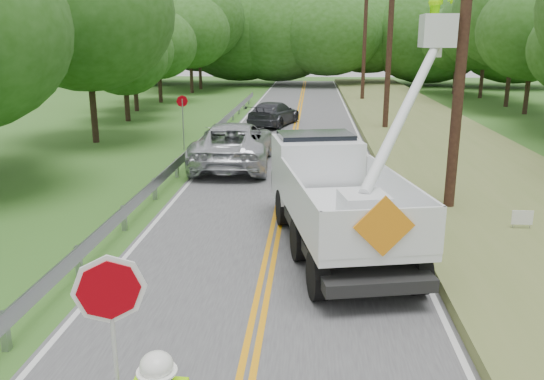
{
  "coord_description": "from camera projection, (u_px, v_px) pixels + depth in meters",
  "views": [
    {
      "loc": [
        0.94,
        -6.88,
        5.05
      ],
      "look_at": [
        0.0,
        6.0,
        1.5
      ],
      "focal_mm": 36.44,
      "sensor_mm": 36.0,
      "label": 1
    }
  ],
  "objects": [
    {
      "name": "treeline_left",
      "position": [
        134.0,
        28.0,
        35.37
      ],
      "size": [
        9.59,
        56.64,
        11.03
      ],
      "color": "#332319",
      "rests_on": "ground"
    },
    {
      "name": "utility_poles",
      "position": [
        413.0,
        33.0,
        22.63
      ],
      "size": [
        1.6,
        43.3,
        10.0
      ],
      "color": "black",
      "rests_on": "ground"
    },
    {
      "name": "suv_darkgrey",
      "position": [
        274.0,
        114.0,
        32.88
      ],
      "size": [
        3.26,
        5.24,
        1.42
      ],
      "primitive_type": "imported",
      "rotation": [
        0.0,
        0.0,
        2.86
      ],
      "color": "#36373E",
      "rests_on": "road"
    },
    {
      "name": "road",
      "position": [
        287.0,
        173.0,
        21.48
      ],
      "size": [
        7.2,
        96.0,
        0.03
      ],
      "color": "#464548",
      "rests_on": "ground"
    },
    {
      "name": "tall_grass_verge",
      "position": [
        473.0,
        172.0,
        20.94
      ],
      "size": [
        7.0,
        96.0,
        0.3
      ],
      "primitive_type": "cube",
      "color": "olive",
      "rests_on": "ground"
    },
    {
      "name": "bucket_truck",
      "position": [
        337.0,
        177.0,
        14.35
      ],
      "size": [
        4.98,
        7.36,
        6.87
      ],
      "color": "black",
      "rests_on": "road"
    },
    {
      "name": "guardrail",
      "position": [
        190.0,
        153.0,
        22.49
      ],
      "size": [
        0.18,
        48.0,
        0.77
      ],
      "color": "gray",
      "rests_on": "ground"
    },
    {
      "name": "treeline_horizon",
      "position": [
        301.0,
        34.0,
        60.56
      ],
      "size": [
        57.17,
        13.49,
        10.91
      ],
      "color": "#234E12",
      "rests_on": "ground"
    },
    {
      "name": "stop_sign_permanent",
      "position": [
        183.0,
        114.0,
        25.37
      ],
      "size": [
        0.48,
        0.3,
        2.55
      ],
      "color": "gray",
      "rests_on": "ground"
    },
    {
      "name": "suv_silver",
      "position": [
        234.0,
        144.0,
        22.42
      ],
      "size": [
        3.14,
        6.49,
        1.78
      ],
      "primitive_type": "imported",
      "rotation": [
        0.0,
        0.0,
        3.17
      ],
      "color": "silver",
      "rests_on": "road"
    },
    {
      "name": "yard_sign",
      "position": [
        522.0,
        219.0,
        14.24
      ],
      "size": [
        0.54,
        0.03,
        0.78
      ],
      "color": "white",
      "rests_on": "ground"
    }
  ]
}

